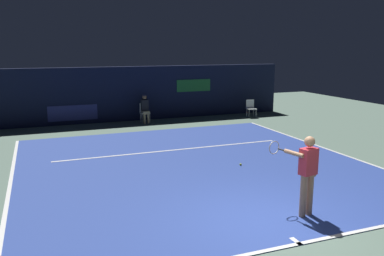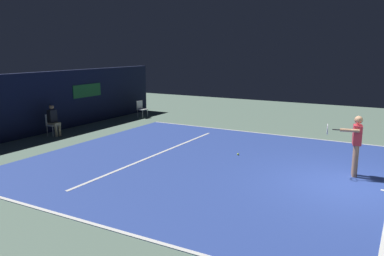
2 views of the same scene
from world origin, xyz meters
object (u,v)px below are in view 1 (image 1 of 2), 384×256
at_px(tennis_player, 307,171).
at_px(line_judge_on_chair, 145,108).
at_px(tennis_ball, 241,164).
at_px(courtside_chair_near, 251,107).

relative_size(tennis_player, line_judge_on_chair, 1.31).
distance_m(line_judge_on_chair, tennis_ball, 7.93).
distance_m(courtside_chair_near, tennis_ball, 8.63).
bearing_deg(tennis_player, courtside_chair_near, 65.86).
distance_m(tennis_player, tennis_ball, 3.83).
relative_size(tennis_player, courtside_chair_near, 1.97).
height_order(line_judge_on_chair, tennis_ball, line_judge_on_chair).
xyz_separation_m(tennis_player, line_judge_on_chair, (-0.43, 11.54, -0.30)).
bearing_deg(tennis_ball, line_judge_on_chair, 96.38).
bearing_deg(tennis_player, tennis_ball, 83.14).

